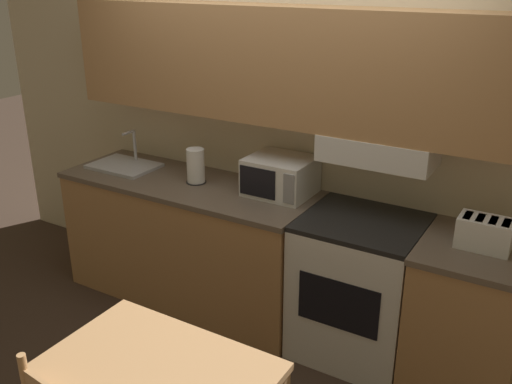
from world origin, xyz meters
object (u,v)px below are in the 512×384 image
Objects in this scene: microwave at (280,176)px; toaster at (485,233)px; stove_range at (358,287)px; paper_towel_roll at (196,166)px; sink_basin at (124,165)px.

toaster is at bearing -5.65° from microwave.
paper_towel_roll is (-1.24, 0.01, 0.58)m from stove_range.
sink_basin reaches higher than toaster.
microwave is at bearing 168.73° from stove_range.
toaster is 1.19× the size of paper_towel_roll.
sink_basin is at bearing -179.75° from stove_range.
paper_towel_roll is at bearing -169.17° from microwave.
toaster is at bearing -0.41° from paper_towel_roll.
microwave is 1.72× the size of paper_towel_roll.
microwave is 0.62m from paper_towel_roll.
stove_range is 3.17× the size of toaster.
stove_range is 3.77× the size of paper_towel_roll.
stove_range is 1.37m from paper_towel_roll.
toaster is at bearing -0.29° from stove_range.
stove_range is 0.87m from toaster.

